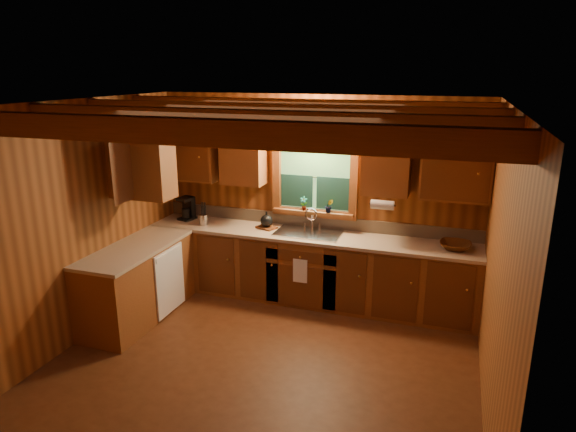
# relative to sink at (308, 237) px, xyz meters

# --- Properties ---
(room) EXTENTS (4.20, 4.20, 4.20)m
(room) POSITION_rel_sink_xyz_m (0.00, -1.60, 0.44)
(room) COLOR #502913
(room) RESTS_ON ground
(ceiling_beams) EXTENTS (4.20, 2.54, 0.18)m
(ceiling_beams) POSITION_rel_sink_xyz_m (0.00, -1.60, 1.63)
(ceiling_beams) COLOR brown
(ceiling_beams) RESTS_ON room
(base_cabinets) EXTENTS (4.20, 2.22, 0.86)m
(base_cabinets) POSITION_rel_sink_xyz_m (-0.49, -0.32, -0.43)
(base_cabinets) COLOR brown
(base_cabinets) RESTS_ON ground
(countertop) EXTENTS (4.20, 2.24, 0.04)m
(countertop) POSITION_rel_sink_xyz_m (-0.48, -0.31, 0.02)
(countertop) COLOR tan
(countertop) RESTS_ON base_cabinets
(backsplash) EXTENTS (4.20, 0.02, 0.16)m
(backsplash) POSITION_rel_sink_xyz_m (0.00, 0.28, 0.12)
(backsplash) COLOR tan
(backsplash) RESTS_ON room
(dishwasher_panel) EXTENTS (0.02, 0.60, 0.80)m
(dishwasher_panel) POSITION_rel_sink_xyz_m (-1.47, -0.92, -0.43)
(dishwasher_panel) COLOR white
(dishwasher_panel) RESTS_ON base_cabinets
(upper_cabinets) EXTENTS (4.19, 1.77, 0.78)m
(upper_cabinets) POSITION_rel_sink_xyz_m (-0.56, -0.18, 0.98)
(upper_cabinets) COLOR brown
(upper_cabinets) RESTS_ON room
(window) EXTENTS (1.12, 0.08, 1.00)m
(window) POSITION_rel_sink_xyz_m (0.00, 0.26, 0.67)
(window) COLOR brown
(window) RESTS_ON room
(window_sill) EXTENTS (1.06, 0.14, 0.04)m
(window_sill) POSITION_rel_sink_xyz_m (0.00, 0.22, 0.26)
(window_sill) COLOR brown
(window_sill) RESTS_ON room
(wall_sconce) EXTENTS (0.45, 0.21, 0.17)m
(wall_sconce) POSITION_rel_sink_xyz_m (0.00, 0.14, 1.31)
(wall_sconce) COLOR black
(wall_sconce) RESTS_ON room
(paper_towel_roll) EXTENTS (0.27, 0.11, 0.11)m
(paper_towel_roll) POSITION_rel_sink_xyz_m (0.92, -0.07, 0.51)
(paper_towel_roll) COLOR white
(paper_towel_roll) RESTS_ON upper_cabinets
(dish_towel) EXTENTS (0.18, 0.01, 0.30)m
(dish_towel) POSITION_rel_sink_xyz_m (0.00, -0.34, -0.34)
(dish_towel) COLOR white
(dish_towel) RESTS_ON base_cabinets
(sink) EXTENTS (0.82, 0.48, 0.43)m
(sink) POSITION_rel_sink_xyz_m (0.00, 0.00, 0.00)
(sink) COLOR silver
(sink) RESTS_ON countertop
(coffee_maker) EXTENTS (0.18, 0.23, 0.31)m
(coffee_maker) POSITION_rel_sink_xyz_m (-1.76, 0.09, 0.20)
(coffee_maker) COLOR black
(coffee_maker) RESTS_ON countertop
(utensil_crock) EXTENTS (0.11, 0.11, 0.31)m
(utensil_crock) POSITION_rel_sink_xyz_m (-1.43, -0.09, 0.12)
(utensil_crock) COLOR silver
(utensil_crock) RESTS_ON countertop
(cutting_board) EXTENTS (0.30, 0.26, 0.02)m
(cutting_board) POSITION_rel_sink_xyz_m (-0.57, 0.03, 0.06)
(cutting_board) COLOR #552912
(cutting_board) RESTS_ON countertop
(teakettle) EXTENTS (0.16, 0.16, 0.20)m
(teakettle) POSITION_rel_sink_xyz_m (-0.57, 0.03, 0.15)
(teakettle) COLOR black
(teakettle) RESTS_ON cutting_board
(wicker_basket) EXTENTS (0.37, 0.37, 0.09)m
(wicker_basket) POSITION_rel_sink_xyz_m (1.77, -0.02, 0.09)
(wicker_basket) COLOR #48230C
(wicker_basket) RESTS_ON countertop
(potted_plant_left) EXTENTS (0.11, 0.08, 0.18)m
(potted_plant_left) POSITION_rel_sink_xyz_m (-0.12, 0.19, 0.38)
(potted_plant_left) COLOR #552912
(potted_plant_left) RESTS_ON window_sill
(potted_plant_right) EXTENTS (0.12, 0.11, 0.18)m
(potted_plant_right) POSITION_rel_sink_xyz_m (0.22, 0.19, 0.37)
(potted_plant_right) COLOR #552912
(potted_plant_right) RESTS_ON window_sill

